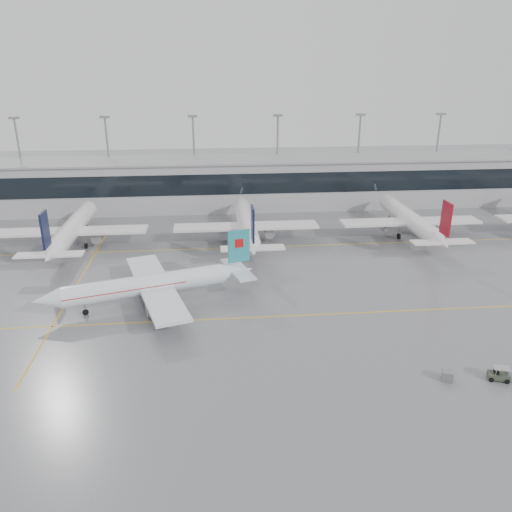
{
  "coord_description": "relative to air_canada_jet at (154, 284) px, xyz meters",
  "views": [
    {
      "loc": [
        -7.22,
        -64.49,
        34.44
      ],
      "look_at": [
        0.0,
        12.0,
        5.0
      ],
      "focal_mm": 35.0,
      "sensor_mm": 36.0,
      "label": 1
    }
  ],
  "objects": [
    {
      "name": "taxi_line_cross",
      "position": [
        -13.78,
        8.95,
        -3.2
      ],
      "size": [
        0.25,
        60.0,
        0.01
      ],
      "primitive_type": "cube",
      "color": "gold",
      "rests_on": "ground"
    },
    {
      "name": "ground",
      "position": [
        16.22,
        -6.05,
        -3.21
      ],
      "size": [
        320.0,
        320.0,
        0.0
      ],
      "primitive_type": "plane",
      "color": "slate",
      "rests_on": "ground"
    },
    {
      "name": "parked_jet_c",
      "position": [
        16.22,
        27.64,
        0.51
      ],
      "size": [
        29.64,
        36.96,
        11.72
      ],
      "rotation": [
        0.0,
        0.0,
        1.57
      ],
      "color": "white",
      "rests_on": "ground"
    },
    {
      "name": "taxi_line_main",
      "position": [
        16.22,
        -6.05,
        -3.2
      ],
      "size": [
        120.0,
        0.25,
        0.01
      ],
      "primitive_type": "cube",
      "color": "gold",
      "rests_on": "ground"
    },
    {
      "name": "terminal_roof",
      "position": [
        16.22,
        55.95,
        8.99
      ],
      "size": [
        182.0,
        16.0,
        0.4
      ],
      "primitive_type": "cube",
      "color": "gray",
      "rests_on": "ground"
    },
    {
      "name": "gse_unit",
      "position": [
        35.86,
        -23.63,
        -2.58
      ],
      "size": [
        1.6,
        1.55,
        1.25
      ],
      "primitive_type": "cube",
      "rotation": [
        0.0,
        0.0,
        -0.39
      ],
      "color": "slate",
      "rests_on": "ground"
    },
    {
      "name": "light_masts",
      "position": [
        16.22,
        61.95,
        10.14
      ],
      "size": [
        156.4,
        1.0,
        22.6
      ],
      "color": "gray",
      "rests_on": "ground"
    },
    {
      "name": "terminal_glass",
      "position": [
        16.22,
        48.4,
        4.29
      ],
      "size": [
        180.0,
        0.2,
        5.0
      ],
      "primitive_type": "cube",
      "color": "black",
      "rests_on": "ground"
    },
    {
      "name": "air_canada_jet",
      "position": [
        0.0,
        0.0,
        0.0
      ],
      "size": [
        33.04,
        26.27,
        10.24
      ],
      "rotation": [
        0.0,
        0.0,
        3.43
      ],
      "color": "white",
      "rests_on": "ground"
    },
    {
      "name": "parked_jet_b",
      "position": [
        -18.78,
        27.64,
        0.51
      ],
      "size": [
        29.64,
        36.96,
        11.72
      ],
      "rotation": [
        0.0,
        0.0,
        1.57
      ],
      "color": "white",
      "rests_on": "ground"
    },
    {
      "name": "taxi_line_north",
      "position": [
        16.22,
        23.95,
        -3.2
      ],
      "size": [
        120.0,
        0.25,
        0.01
      ],
      "primitive_type": "cube",
      "color": "gold",
      "rests_on": "ground"
    },
    {
      "name": "baggage_tug",
      "position": [
        41.85,
        -24.09,
        -2.62
      ],
      "size": [
        3.51,
        2.07,
        1.68
      ],
      "rotation": [
        0.0,
        0.0,
        -0.31
      ],
      "color": "#3A4134",
      "rests_on": "ground"
    },
    {
      "name": "parked_jet_d",
      "position": [
        51.22,
        27.64,
        0.51
      ],
      "size": [
        29.64,
        36.96,
        11.72
      ],
      "rotation": [
        0.0,
        0.0,
        1.57
      ],
      "color": "white",
      "rests_on": "ground"
    },
    {
      "name": "terminal",
      "position": [
        16.22,
        55.95,
        2.79
      ],
      "size": [
        180.0,
        15.0,
        12.0
      ],
      "primitive_type": "cube",
      "color": "#A3A2A6",
      "rests_on": "ground"
    }
  ]
}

